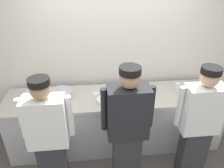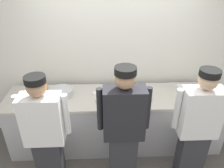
{
  "view_description": "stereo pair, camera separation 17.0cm",
  "coord_description": "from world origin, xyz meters",
  "px_view_note": "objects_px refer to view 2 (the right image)",
  "views": [
    {
      "loc": [
        -0.35,
        -2.3,
        2.6
      ],
      "look_at": [
        -0.07,
        0.43,
        1.08
      ],
      "focal_mm": 34.96,
      "sensor_mm": 36.0,
      "label": 1
    },
    {
      "loc": [
        -0.18,
        -2.31,
        2.6
      ],
      "look_at": [
        -0.07,
        0.43,
        1.08
      ],
      "focal_mm": 34.96,
      "sensor_mm": 36.0,
      "label": 2
    }
  ],
  "objects_px": {
    "plate_stack_rear": "(104,100)",
    "ramekin_yellow_sauce": "(96,94)",
    "mixing_bowl_steel": "(61,92)",
    "plate_stack_front": "(32,93)",
    "squeeze_bottle_secondary": "(183,94)",
    "ramekin_orange_sauce": "(109,93)",
    "chef_near_left": "(45,134)",
    "deli_cup": "(179,88)",
    "chef_far_right": "(197,127)",
    "squeeze_bottle_spare": "(46,88)",
    "chef_center": "(124,129)",
    "ramekin_green_sauce": "(200,97)",
    "sheet_tray": "(134,95)",
    "squeeze_bottle_primary": "(54,100)"
  },
  "relations": [
    {
      "from": "plate_stack_front",
      "to": "squeeze_bottle_secondary",
      "type": "distance_m",
      "value": 2.17
    },
    {
      "from": "ramekin_green_sauce",
      "to": "deli_cup",
      "type": "bearing_deg",
      "value": 136.95
    },
    {
      "from": "plate_stack_front",
      "to": "squeeze_bottle_secondary",
      "type": "bearing_deg",
      "value": -6.15
    },
    {
      "from": "chef_far_right",
      "to": "chef_center",
      "type": "bearing_deg",
      "value": -178.47
    },
    {
      "from": "chef_near_left",
      "to": "ramekin_green_sauce",
      "type": "relative_size",
      "value": 19.92
    },
    {
      "from": "squeeze_bottle_secondary",
      "to": "ramekin_green_sauce",
      "type": "xyz_separation_m",
      "value": [
        0.26,
        0.02,
        -0.07
      ]
    },
    {
      "from": "deli_cup",
      "to": "plate_stack_front",
      "type": "bearing_deg",
      "value": -179.92
    },
    {
      "from": "ramekin_orange_sauce",
      "to": "plate_stack_front",
      "type": "bearing_deg",
      "value": 177.28
    },
    {
      "from": "plate_stack_front",
      "to": "deli_cup",
      "type": "relative_size",
      "value": 2.26
    },
    {
      "from": "chef_far_right",
      "to": "squeeze_bottle_spare",
      "type": "distance_m",
      "value": 2.11
    },
    {
      "from": "chef_near_left",
      "to": "sheet_tray",
      "type": "distance_m",
      "value": 1.34
    },
    {
      "from": "deli_cup",
      "to": "sheet_tray",
      "type": "bearing_deg",
      "value": -172.04
    },
    {
      "from": "ramekin_yellow_sauce",
      "to": "mixing_bowl_steel",
      "type": "bearing_deg",
      "value": 178.47
    },
    {
      "from": "squeeze_bottle_primary",
      "to": "ramekin_orange_sauce",
      "type": "bearing_deg",
      "value": 20.33
    },
    {
      "from": "chef_center",
      "to": "ramekin_green_sauce",
      "type": "xyz_separation_m",
      "value": [
        1.15,
        0.6,
        0.03
      ]
    },
    {
      "from": "plate_stack_front",
      "to": "ramekin_orange_sauce",
      "type": "bearing_deg",
      "value": -2.72
    },
    {
      "from": "plate_stack_front",
      "to": "plate_stack_rear",
      "type": "height_order",
      "value": "plate_stack_front"
    },
    {
      "from": "chef_far_right",
      "to": "squeeze_bottle_secondary",
      "type": "bearing_deg",
      "value": 89.88
    },
    {
      "from": "ramekin_orange_sauce",
      "to": "deli_cup",
      "type": "distance_m",
      "value": 1.06
    },
    {
      "from": "chef_near_left",
      "to": "ramekin_orange_sauce",
      "type": "height_order",
      "value": "chef_near_left"
    },
    {
      "from": "ramekin_orange_sauce",
      "to": "ramekin_yellow_sauce",
      "type": "distance_m",
      "value": 0.19
    },
    {
      "from": "squeeze_bottle_spare",
      "to": "ramekin_orange_sauce",
      "type": "distance_m",
      "value": 0.93
    },
    {
      "from": "chef_near_left",
      "to": "plate_stack_rear",
      "type": "bearing_deg",
      "value": 40.56
    },
    {
      "from": "sheet_tray",
      "to": "squeeze_bottle_primary",
      "type": "distance_m",
      "value": 1.12
    },
    {
      "from": "plate_stack_front",
      "to": "sheet_tray",
      "type": "relative_size",
      "value": 0.45
    },
    {
      "from": "squeeze_bottle_secondary",
      "to": "ramekin_yellow_sauce",
      "type": "relative_size",
      "value": 1.95
    },
    {
      "from": "plate_stack_front",
      "to": "squeeze_bottle_primary",
      "type": "bearing_deg",
      "value": -39.85
    },
    {
      "from": "plate_stack_front",
      "to": "mixing_bowl_steel",
      "type": "height_order",
      "value": "mixing_bowl_steel"
    },
    {
      "from": "squeeze_bottle_spare",
      "to": "ramekin_green_sauce",
      "type": "bearing_deg",
      "value": -5.35
    },
    {
      "from": "sheet_tray",
      "to": "squeeze_bottle_primary",
      "type": "xyz_separation_m",
      "value": [
        -1.09,
        -0.23,
        0.09
      ]
    },
    {
      "from": "squeeze_bottle_spare",
      "to": "ramekin_green_sauce",
      "type": "relative_size",
      "value": 2.56
    },
    {
      "from": "ramekin_green_sauce",
      "to": "ramekin_yellow_sauce",
      "type": "relative_size",
      "value": 0.82
    },
    {
      "from": "ramekin_yellow_sauce",
      "to": "deli_cup",
      "type": "xyz_separation_m",
      "value": [
        1.25,
        0.06,
        0.03
      ]
    },
    {
      "from": "plate_stack_rear",
      "to": "squeeze_bottle_secondary",
      "type": "bearing_deg",
      "value": -0.08
    },
    {
      "from": "deli_cup",
      "to": "chef_far_right",
      "type": "bearing_deg",
      "value": -92.0
    },
    {
      "from": "ramekin_orange_sauce",
      "to": "deli_cup",
      "type": "height_order",
      "value": "deli_cup"
    },
    {
      "from": "chef_center",
      "to": "chef_far_right",
      "type": "xyz_separation_m",
      "value": [
        0.89,
        0.02,
        -0.03
      ]
    },
    {
      "from": "chef_far_right",
      "to": "ramekin_yellow_sauce",
      "type": "xyz_separation_m",
      "value": [
        -1.23,
        0.73,
        0.06
      ]
    },
    {
      "from": "plate_stack_front",
      "to": "ramekin_green_sauce",
      "type": "height_order",
      "value": "plate_stack_front"
    },
    {
      "from": "chef_center",
      "to": "plate_stack_front",
      "type": "relative_size",
      "value": 7.5
    },
    {
      "from": "squeeze_bottle_spare",
      "to": "ramekin_orange_sauce",
      "type": "relative_size",
      "value": 2.39
    },
    {
      "from": "ramekin_orange_sauce",
      "to": "deli_cup",
      "type": "relative_size",
      "value": 0.87
    },
    {
      "from": "mixing_bowl_steel",
      "to": "squeeze_bottle_primary",
      "type": "distance_m",
      "value": 0.29
    },
    {
      "from": "plate_stack_rear",
      "to": "ramekin_green_sauce",
      "type": "distance_m",
      "value": 1.37
    },
    {
      "from": "plate_stack_rear",
      "to": "ramekin_yellow_sauce",
      "type": "height_order",
      "value": "plate_stack_rear"
    },
    {
      "from": "squeeze_bottle_primary",
      "to": "squeeze_bottle_spare",
      "type": "xyz_separation_m",
      "value": [
        -0.19,
        0.32,
        -0.0
      ]
    },
    {
      "from": "sheet_tray",
      "to": "deli_cup",
      "type": "distance_m",
      "value": 0.71
    },
    {
      "from": "sheet_tray",
      "to": "ramekin_orange_sauce",
      "type": "height_order",
      "value": "ramekin_orange_sauce"
    },
    {
      "from": "mixing_bowl_steel",
      "to": "plate_stack_front",
      "type": "bearing_deg",
      "value": 174.06
    },
    {
      "from": "chef_far_right",
      "to": "squeeze_bottle_spare",
      "type": "height_order",
      "value": "chef_far_right"
    }
  ]
}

